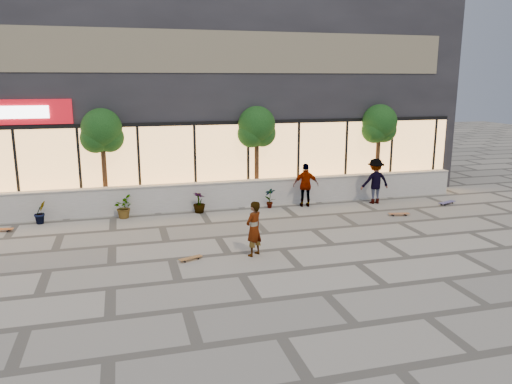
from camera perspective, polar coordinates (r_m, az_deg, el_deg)
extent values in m
plane|color=#A29B8C|center=(13.10, -1.65, -9.44)|extent=(80.00, 80.00, 0.00)
cube|color=silver|center=(19.52, -6.48, -0.51)|extent=(22.00, 0.35, 1.00)
cube|color=#B2AFA8|center=(19.41, -6.51, 0.98)|extent=(22.00, 0.42, 0.04)
cube|color=black|center=(24.47, -8.71, 10.96)|extent=(24.00, 9.00, 8.50)
cube|color=#FFB666|center=(20.24, -6.99, 3.41)|extent=(23.04, 0.05, 3.00)
cube|color=black|center=(20.02, -7.09, 7.78)|extent=(23.04, 0.08, 0.15)
cube|color=brown|center=(20.01, -7.33, 15.65)|extent=(21.60, 0.05, 1.60)
imported|color=black|center=(19.03, -23.43, -2.14)|extent=(0.57, 0.57, 0.81)
imported|color=black|center=(18.81, -14.97, -1.68)|extent=(0.68, 0.77, 0.81)
imported|color=black|center=(19.00, -6.51, -1.18)|extent=(0.64, 0.64, 0.81)
imported|color=black|center=(19.60, 1.60, -0.67)|extent=(0.46, 0.35, 0.81)
cylinder|color=#422D17|center=(19.79, -16.94, 2.51)|extent=(0.18, 0.18, 3.24)
sphere|color=black|center=(19.59, -17.24, 6.96)|extent=(1.50, 1.50, 1.50)
sphere|color=black|center=(19.59, -17.90, 5.86)|extent=(1.10, 1.10, 1.10)
sphere|color=black|center=(19.67, -16.43, 5.98)|extent=(1.10, 1.10, 1.10)
cylinder|color=#422D17|center=(20.48, 0.08, 3.39)|extent=(0.18, 0.18, 3.24)
sphere|color=black|center=(20.29, 0.08, 7.71)|extent=(1.50, 1.50, 1.50)
sphere|color=black|center=(20.21, -0.57, 6.66)|extent=(1.10, 1.10, 1.10)
sphere|color=black|center=(20.44, 0.73, 6.73)|extent=(1.10, 1.10, 1.10)
cylinder|color=#422D17|center=(22.54, 13.73, 3.88)|extent=(0.18, 0.18, 3.24)
sphere|color=black|center=(22.37, 13.94, 7.80)|extent=(1.50, 1.50, 1.50)
sphere|color=black|center=(22.24, 13.38, 6.87)|extent=(1.10, 1.10, 1.10)
sphere|color=black|center=(22.56, 14.39, 6.90)|extent=(1.10, 1.10, 1.10)
imported|color=white|center=(14.22, -0.25, -4.21)|extent=(0.70, 0.66, 1.60)
imported|color=silver|center=(19.81, 5.72, 0.78)|extent=(1.08, 0.61, 1.73)
imported|color=maroon|center=(20.81, 13.46, 1.22)|extent=(1.19, 0.68, 1.84)
cube|color=brown|center=(14.17, -7.48, -7.47)|extent=(0.71, 0.42, 0.02)
cylinder|color=black|center=(14.34, -6.85, -7.42)|extent=(0.06, 0.04, 0.05)
cylinder|color=black|center=(14.24, -6.60, -7.56)|extent=(0.06, 0.04, 0.05)
cylinder|color=black|center=(14.14, -8.36, -7.75)|extent=(0.06, 0.04, 0.05)
cylinder|color=black|center=(14.04, -8.12, -7.90)|extent=(0.06, 0.04, 0.05)
cube|color=#BD5C23|center=(18.67, -27.21, -3.79)|extent=(0.85, 0.34, 0.02)
cylinder|color=black|center=(18.66, -26.39, -3.90)|extent=(0.06, 0.04, 0.06)
cylinder|color=black|center=(18.53, -26.54, -4.03)|extent=(0.06, 0.04, 0.06)
cube|color=brown|center=(19.28, 16.03, -2.38)|extent=(0.80, 0.34, 0.02)
cylinder|color=black|center=(19.44, 16.61, -2.46)|extent=(0.06, 0.04, 0.06)
cylinder|color=black|center=(19.32, 16.76, -2.57)|extent=(0.06, 0.04, 0.06)
cylinder|color=black|center=(19.27, 15.29, -2.51)|extent=(0.06, 0.04, 0.06)
cylinder|color=black|center=(19.15, 15.43, -2.62)|extent=(0.06, 0.04, 0.06)
cube|color=#464177|center=(21.64, 21.00, -1.09)|extent=(0.88, 0.50, 0.02)
cylinder|color=black|center=(21.91, 21.20, -1.11)|extent=(0.07, 0.05, 0.06)
cylinder|color=black|center=(21.83, 21.54, -1.19)|extent=(0.07, 0.05, 0.06)
cylinder|color=black|center=(21.48, 20.42, -1.31)|extent=(0.07, 0.05, 0.06)
cylinder|color=black|center=(21.40, 20.76, -1.39)|extent=(0.07, 0.05, 0.06)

